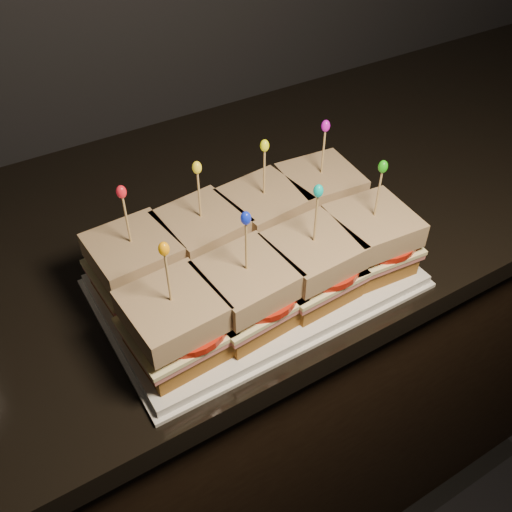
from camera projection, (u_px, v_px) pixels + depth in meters
cabinet at (309, 339)px, 1.30m from camera, size 2.23×0.62×0.83m
granite_slab at (324, 182)px, 1.01m from camera, size 2.27×0.66×0.04m
platter at (256, 281)px, 0.79m from camera, size 0.41×0.25×0.02m
platter_rim at (256, 284)px, 0.79m from camera, size 0.42×0.27×0.01m
sandwich_0_bread_bot at (139, 282)px, 0.75m from camera, size 0.10×0.10×0.03m
sandwich_0_ham at (137, 273)px, 0.74m from camera, size 0.11×0.11×0.01m
sandwich_0_cheese at (136, 269)px, 0.74m from camera, size 0.12×0.11×0.01m
sandwich_0_tomato at (146, 264)px, 0.73m from camera, size 0.10×0.10×0.01m
sandwich_0_bread_top at (133, 252)px, 0.72m from camera, size 0.11×0.11×0.03m
sandwich_0_pick at (127, 222)px, 0.69m from camera, size 0.00×0.00×0.09m
sandwich_0_frill at (121, 192)px, 0.66m from camera, size 0.01×0.01×0.02m
sandwich_1_bread_bot at (204, 257)px, 0.79m from camera, size 0.11×0.11×0.03m
sandwich_1_ham at (203, 247)px, 0.78m from camera, size 0.12×0.12×0.01m
sandwich_1_cheese at (203, 243)px, 0.77m from camera, size 0.12×0.12×0.01m
sandwich_1_tomato at (213, 238)px, 0.77m from camera, size 0.10×0.10×0.01m
sandwich_1_bread_top at (202, 226)px, 0.75m from camera, size 0.11×0.11×0.03m
sandwich_1_pick at (199, 197)px, 0.72m from camera, size 0.00×0.00×0.09m
sandwich_1_frill at (197, 167)px, 0.69m from camera, size 0.01×0.01×0.02m
sandwich_2_bread_bot at (264, 233)px, 0.83m from camera, size 0.11×0.11×0.03m
sandwich_2_ham at (264, 224)px, 0.82m from camera, size 0.12×0.12×0.01m
sandwich_2_cheese at (264, 220)px, 0.81m from camera, size 0.12×0.12×0.01m
sandwich_2_tomato at (273, 215)px, 0.81m from camera, size 0.10×0.10×0.01m
sandwich_2_bread_top at (264, 203)px, 0.79m from camera, size 0.11×0.11×0.03m
sandwich_2_pick at (264, 175)px, 0.76m from camera, size 0.00×0.00×0.09m
sandwich_2_frill at (265, 146)px, 0.73m from camera, size 0.01×0.01×0.02m
sandwich_3_bread_bot at (318, 212)px, 0.87m from camera, size 0.11×0.11×0.03m
sandwich_3_ham at (319, 203)px, 0.85m from camera, size 0.12×0.12×0.01m
sandwich_3_cheese at (319, 199)px, 0.85m from camera, size 0.12×0.12×0.01m
sandwich_3_tomato at (328, 194)px, 0.85m from camera, size 0.10×0.10×0.01m
sandwich_3_bread_top at (321, 183)px, 0.83m from camera, size 0.11×0.11×0.03m
sandwich_3_pick at (323, 155)px, 0.80m from camera, size 0.00×0.00×0.09m
sandwich_3_frill at (326, 126)px, 0.77m from camera, size 0.01×0.01×0.02m
sandwich_4_bread_bot at (177, 341)px, 0.68m from camera, size 0.11×0.11×0.03m
sandwich_4_ham at (176, 331)px, 0.67m from camera, size 0.12×0.11×0.01m
sandwich_4_cheese at (175, 327)px, 0.66m from camera, size 0.12×0.11×0.01m
sandwich_4_tomato at (186, 322)px, 0.66m from camera, size 0.10×0.10×0.01m
sandwich_4_bread_top at (173, 310)px, 0.64m from camera, size 0.11×0.11×0.03m
sandwich_4_pick at (168, 280)px, 0.61m from camera, size 0.00×0.00×0.09m
sandwich_4_frill at (164, 249)px, 0.58m from camera, size 0.01×0.01×0.02m
sandwich_5_bread_bot at (247, 310)px, 0.72m from camera, size 0.11×0.11×0.03m
sandwich_5_ham at (247, 300)px, 0.71m from camera, size 0.12×0.11×0.01m
sandwich_5_cheese at (247, 296)px, 0.70m from camera, size 0.12×0.12×0.01m
sandwich_5_tomato at (258, 291)px, 0.70m from camera, size 0.10×0.10×0.01m
sandwich_5_bread_top at (247, 279)px, 0.68m from camera, size 0.11×0.11×0.03m
sandwich_5_pick at (246, 249)px, 0.65m from camera, size 0.00×0.00×0.09m
sandwich_5_frill at (246, 218)px, 0.62m from camera, size 0.01×0.01×0.02m
sandwich_6_bread_bot at (310, 281)px, 0.75m from camera, size 0.10×0.10×0.03m
sandwich_6_ham at (311, 272)px, 0.74m from camera, size 0.11×0.11×0.01m
sandwich_6_cheese at (311, 268)px, 0.74m from camera, size 0.12×0.11×0.01m
sandwich_6_tomato at (322, 263)px, 0.73m from camera, size 0.10×0.10×0.01m
sandwich_6_bread_top at (313, 251)px, 0.72m from camera, size 0.11×0.11×0.03m
sandwich_6_pick at (316, 221)px, 0.69m from camera, size 0.00×0.00×0.09m
sandwich_6_frill at (318, 191)px, 0.66m from camera, size 0.01×0.01×0.02m
sandwich_7_bread_bot at (367, 256)px, 0.79m from camera, size 0.11×0.11×0.03m
sandwich_7_ham at (369, 246)px, 0.78m from camera, size 0.12×0.11×0.01m
sandwich_7_cheese at (370, 242)px, 0.78m from camera, size 0.12×0.12×0.01m
sandwich_7_tomato at (380, 237)px, 0.77m from camera, size 0.10×0.10×0.01m
sandwich_7_bread_top at (373, 225)px, 0.76m from camera, size 0.11×0.11×0.03m
sandwich_7_pick at (378, 197)px, 0.72m from camera, size 0.00×0.00×0.09m
sandwich_7_frill at (383, 167)px, 0.69m from camera, size 0.01×0.01×0.02m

